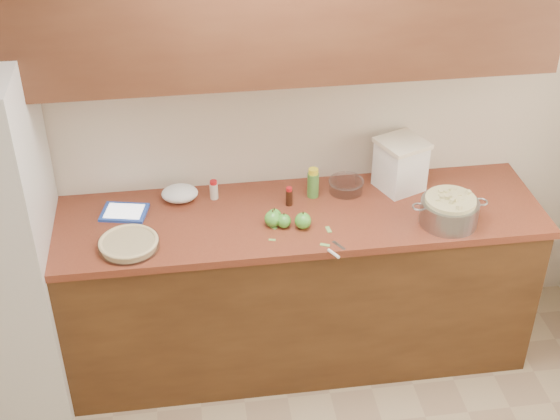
{
  "coord_description": "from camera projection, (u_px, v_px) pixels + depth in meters",
  "views": [
    {
      "loc": [
        -0.44,
        -1.68,
        3.07
      ],
      "look_at": [
        0.0,
        1.43,
        0.98
      ],
      "focal_mm": 50.0,
      "sensor_mm": 36.0,
      "label": 1
    }
  ],
  "objects": [
    {
      "name": "room_shell",
      "position": [
        343.0,
        376.0,
        2.41
      ],
      "size": [
        3.6,
        3.6,
        3.6
      ],
      "color": "tan",
      "rests_on": "ground"
    },
    {
      "name": "counter_run",
      "position": [
        278.0,
        287.0,
        4.1
      ],
      "size": [
        2.64,
        0.68,
        0.92
      ],
      "color": "#563318",
      "rests_on": "ground"
    },
    {
      "name": "pie",
      "position": [
        129.0,
        244.0,
        3.6
      ],
      "size": [
        0.29,
        0.29,
        0.05
      ],
      "rotation": [
        0.0,
        0.0,
        -0.06
      ],
      "color": "silver",
      "rests_on": "counter_run"
    },
    {
      "name": "colander",
      "position": [
        449.0,
        211.0,
        3.75
      ],
      "size": [
        0.38,
        0.28,
        0.14
      ],
      "rotation": [
        0.0,
        0.0,
        0.08
      ],
      "color": "gray",
      "rests_on": "counter_run"
    },
    {
      "name": "flour_canister",
      "position": [
        400.0,
        164.0,
        3.98
      ],
      "size": [
        0.29,
        0.29,
        0.27
      ],
      "rotation": [
        0.0,
        0.0,
        0.39
      ],
      "color": "white",
      "rests_on": "counter_run"
    },
    {
      "name": "tablet",
      "position": [
        124.0,
        212.0,
        3.84
      ],
      "size": [
        0.25,
        0.21,
        0.02
      ],
      "rotation": [
        0.0,
        0.0,
        -0.22
      ],
      "color": "#2549B5",
      "rests_on": "counter_run"
    },
    {
      "name": "paring_knife",
      "position": [
        335.0,
        252.0,
        3.57
      ],
      "size": [
        0.09,
        0.14,
        0.01
      ],
      "rotation": [
        0.0,
        0.0,
        0.51
      ],
      "color": "gray",
      "rests_on": "counter_run"
    },
    {
      "name": "lemon_bottle",
      "position": [
        313.0,
        183.0,
        3.94
      ],
      "size": [
        0.06,
        0.06,
        0.16
      ],
      "rotation": [
        0.0,
        0.0,
        -0.38
      ],
      "color": "#4C8C38",
      "rests_on": "counter_run"
    },
    {
      "name": "cinnamon_shaker",
      "position": [
        214.0,
        190.0,
        3.94
      ],
      "size": [
        0.04,
        0.04,
        0.1
      ],
      "rotation": [
        0.0,
        0.0,
        -0.2
      ],
      "color": "beige",
      "rests_on": "counter_run"
    },
    {
      "name": "vanilla_bottle",
      "position": [
        289.0,
        197.0,
        3.89
      ],
      "size": [
        0.04,
        0.04,
        0.1
      ],
      "rotation": [
        0.0,
        0.0,
        0.19
      ],
      "color": "black",
      "rests_on": "counter_run"
    },
    {
      "name": "mixing_bowl",
      "position": [
        346.0,
        185.0,
        4.0
      ],
      "size": [
        0.18,
        0.18,
        0.07
      ],
      "rotation": [
        0.0,
        0.0,
        0.35
      ],
      "color": "silver",
      "rests_on": "counter_run"
    },
    {
      "name": "paper_towel",
      "position": [
        180.0,
        193.0,
        3.93
      ],
      "size": [
        0.23,
        0.21,
        0.08
      ],
      "primitive_type": "ellipsoid",
      "rotation": [
        0.0,
        0.0,
        -0.4
      ],
      "color": "white",
      "rests_on": "counter_run"
    },
    {
      "name": "apple_left",
      "position": [
        273.0,
        219.0,
        3.74
      ],
      "size": [
        0.08,
        0.08,
        0.09
      ],
      "color": "green",
      "rests_on": "counter_run"
    },
    {
      "name": "apple_center",
      "position": [
        274.0,
        216.0,
        3.77
      ],
      "size": [
        0.07,
        0.07,
        0.08
      ],
      "color": "green",
      "rests_on": "counter_run"
    },
    {
      "name": "apple_front",
      "position": [
        284.0,
        221.0,
        3.73
      ],
      "size": [
        0.07,
        0.07,
        0.08
      ],
      "color": "green",
      "rests_on": "counter_run"
    },
    {
      "name": "apple_extra",
      "position": [
        303.0,
        221.0,
        3.73
      ],
      "size": [
        0.08,
        0.08,
        0.09
      ],
      "color": "green",
      "rests_on": "counter_run"
    },
    {
      "name": "peel_a",
      "position": [
        328.0,
        230.0,
        3.73
      ],
      "size": [
        0.03,
        0.05,
        0.0
      ],
      "primitive_type": "cube",
      "rotation": [
        0.0,
        0.0,
        -1.46
      ],
      "color": "#82B658",
      "rests_on": "counter_run"
    },
    {
      "name": "peel_b",
      "position": [
        272.0,
        240.0,
        3.66
      ],
      "size": [
        0.03,
        0.02,
        0.0
      ],
      "primitive_type": "cube",
      "rotation": [
        0.0,
        0.0,
        -0.26
      ],
      "color": "#82B658",
      "rests_on": "counter_run"
    },
    {
      "name": "peel_c",
      "position": [
        325.0,
        245.0,
        3.63
      ],
      "size": [
        0.05,
        0.04,
        0.0
      ],
      "primitive_type": "cube",
      "rotation": [
        0.0,
        0.0,
        -0.43
      ],
      "color": "#82B658",
      "rests_on": "counter_run"
    },
    {
      "name": "peel_d",
      "position": [
        273.0,
        227.0,
        3.75
      ],
      "size": [
        0.04,
        0.05,
        0.0
      ],
      "primitive_type": "cube",
      "rotation": [
        0.0,
        0.0,
        2.23
      ],
      "color": "#82B658",
      "rests_on": "counter_run"
    }
  ]
}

